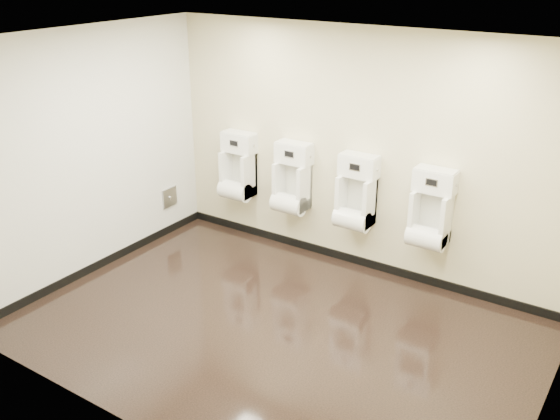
# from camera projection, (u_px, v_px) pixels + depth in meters

# --- Properties ---
(ground) EXTENTS (5.00, 3.50, 0.00)m
(ground) POSITION_uv_depth(u_px,v_px,m) (275.00, 330.00, 6.24)
(ground) COLOR black
(ground) RESTS_ON ground
(ceiling) EXTENTS (5.00, 3.50, 0.00)m
(ceiling) POSITION_uv_depth(u_px,v_px,m) (273.00, 44.00, 5.17)
(ceiling) COLOR silver
(back_wall) EXTENTS (5.00, 0.02, 2.80)m
(back_wall) POSITION_uv_depth(u_px,v_px,m) (360.00, 153.00, 7.05)
(back_wall) COLOR beige
(back_wall) RESTS_ON ground
(front_wall) EXTENTS (5.00, 0.02, 2.80)m
(front_wall) POSITION_uv_depth(u_px,v_px,m) (134.00, 278.00, 4.36)
(front_wall) COLOR beige
(front_wall) RESTS_ON ground
(left_wall) EXTENTS (0.02, 3.50, 2.80)m
(left_wall) POSITION_uv_depth(u_px,v_px,m) (89.00, 155.00, 6.98)
(left_wall) COLOR beige
(left_wall) RESTS_ON ground
(tile_overlay_left) EXTENTS (0.01, 3.50, 2.80)m
(tile_overlay_left) POSITION_uv_depth(u_px,v_px,m) (89.00, 155.00, 6.97)
(tile_overlay_left) COLOR white
(tile_overlay_left) RESTS_ON ground
(skirting_back) EXTENTS (5.00, 0.02, 0.10)m
(skirting_back) POSITION_uv_depth(u_px,v_px,m) (354.00, 259.00, 7.56)
(skirting_back) COLOR black
(skirting_back) RESTS_ON ground
(skirting_left) EXTENTS (0.02, 3.50, 0.10)m
(skirting_left) POSITION_uv_depth(u_px,v_px,m) (103.00, 262.00, 7.49)
(skirting_left) COLOR black
(skirting_left) RESTS_ON ground
(access_panel) EXTENTS (0.04, 0.25, 0.25)m
(access_panel) POSITION_uv_depth(u_px,v_px,m) (169.00, 197.00, 8.24)
(access_panel) COLOR #9E9EA3
(access_panel) RESTS_ON left_wall
(urinal_0) EXTENTS (0.46, 0.34, 0.85)m
(urinal_0) POSITION_uv_depth(u_px,v_px,m) (238.00, 171.00, 7.96)
(urinal_0) COLOR white
(urinal_0) RESTS_ON back_wall
(urinal_1) EXTENTS (0.46, 0.34, 0.85)m
(urinal_1) POSITION_uv_depth(u_px,v_px,m) (292.00, 183.00, 7.54)
(urinal_1) COLOR white
(urinal_1) RESTS_ON back_wall
(urinal_2) EXTENTS (0.46, 0.34, 0.85)m
(urinal_2) POSITION_uv_depth(u_px,v_px,m) (356.00, 198.00, 7.10)
(urinal_2) COLOR white
(urinal_2) RESTS_ON back_wall
(urinal_3) EXTENTS (0.46, 0.34, 0.85)m
(urinal_3) POSITION_uv_depth(u_px,v_px,m) (430.00, 215.00, 6.65)
(urinal_3) COLOR white
(urinal_3) RESTS_ON back_wall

